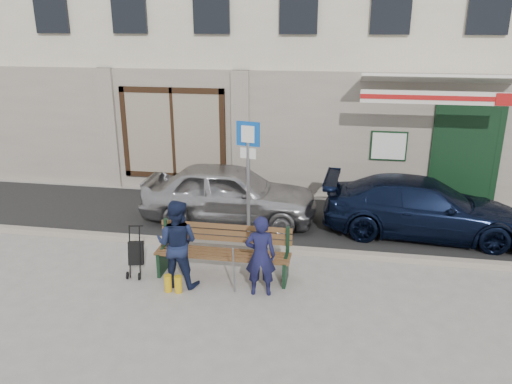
% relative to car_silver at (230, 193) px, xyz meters
% --- Properties ---
extents(ground, '(80.00, 80.00, 0.00)m').
position_rel_car_silver_xyz_m(ground, '(1.27, -2.95, -0.67)').
color(ground, '#9E9991').
rests_on(ground, ground).
extents(asphalt_lane, '(60.00, 3.20, 0.01)m').
position_rel_car_silver_xyz_m(asphalt_lane, '(1.27, 0.15, -0.66)').
color(asphalt_lane, '#282828').
rests_on(asphalt_lane, ground).
extents(curb, '(60.00, 0.18, 0.12)m').
position_rel_car_silver_xyz_m(curb, '(1.27, -1.45, -0.61)').
color(curb, '#9E9384').
rests_on(curb, ground).
extents(car_silver, '(3.95, 1.63, 1.34)m').
position_rel_car_silver_xyz_m(car_silver, '(0.00, 0.00, 0.00)').
color(car_silver, '#ADADB2').
rests_on(car_silver, ground).
extents(car_navy, '(4.27, 1.95, 1.21)m').
position_rel_car_silver_xyz_m(car_navy, '(4.20, -0.03, -0.06)').
color(car_navy, black).
rests_on(car_navy, ground).
extents(parking_sign, '(0.47, 0.13, 2.55)m').
position_rel_car_silver_xyz_m(parking_sign, '(0.66, -1.23, 1.03)').
color(parking_sign, gray).
rests_on(parking_sign, ground).
extents(bench, '(2.40, 1.17, 0.98)m').
position_rel_car_silver_xyz_m(bench, '(0.42, -2.61, -0.21)').
color(bench, brown).
rests_on(bench, ground).
extents(man, '(0.55, 0.40, 1.40)m').
position_rel_car_silver_xyz_m(man, '(1.21, -3.08, 0.03)').
color(man, '#15163B').
rests_on(man, ground).
extents(woman, '(0.79, 0.64, 1.54)m').
position_rel_car_silver_xyz_m(woman, '(-0.24, -3.00, 0.10)').
color(woman, '#151D3B').
rests_on(woman, ground).
extents(stroller, '(0.31, 0.41, 0.91)m').
position_rel_car_silver_xyz_m(stroller, '(-1.09, -2.81, -0.27)').
color(stroller, black).
rests_on(stroller, ground).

